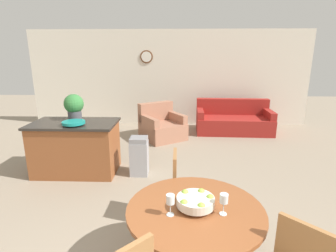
% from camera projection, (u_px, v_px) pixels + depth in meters
% --- Properties ---
extents(wall_back, '(8.00, 0.09, 2.70)m').
position_uv_depth(wall_back, '(169.00, 78.00, 7.57)').
color(wall_back, silver).
rests_on(wall_back, ground_plane).
extents(dining_table, '(1.20, 1.20, 0.72)m').
position_uv_depth(dining_table, '(195.00, 224.00, 2.31)').
color(dining_table, brown).
rests_on(dining_table, ground_plane).
extents(dining_chair_far_side, '(0.42, 0.42, 0.91)m').
position_uv_depth(dining_chair_far_side, '(184.00, 185.00, 3.13)').
color(dining_chair_far_side, '#9E6B3D').
rests_on(dining_chair_far_side, ground_plane).
extents(fruit_bowl, '(0.33, 0.33, 0.13)m').
position_uv_depth(fruit_bowl, '(196.00, 201.00, 2.25)').
color(fruit_bowl, silver).
rests_on(fruit_bowl, dining_table).
extents(wine_glass_left, '(0.07, 0.07, 0.19)m').
position_uv_depth(wine_glass_left, '(170.00, 200.00, 2.13)').
color(wine_glass_left, silver).
rests_on(wine_glass_left, dining_table).
extents(wine_glass_right, '(0.07, 0.07, 0.19)m').
position_uv_depth(wine_glass_right, '(224.00, 200.00, 2.15)').
color(wine_glass_right, silver).
rests_on(wine_glass_right, dining_table).
extents(kitchen_island, '(1.43, 0.83, 0.90)m').
position_uv_depth(kitchen_island, '(76.00, 147.00, 4.54)').
color(kitchen_island, brown).
rests_on(kitchen_island, ground_plane).
extents(teal_bowl, '(0.36, 0.36, 0.07)m').
position_uv_depth(teal_bowl, '(74.00, 123.00, 4.23)').
color(teal_bowl, teal).
rests_on(teal_bowl, kitchen_island).
extents(potted_plant, '(0.34, 0.34, 0.45)m').
position_uv_depth(potted_plant, '(74.00, 106.00, 4.55)').
color(potted_plant, '#4C4C51').
rests_on(potted_plant, kitchen_island).
extents(trash_bin, '(0.30, 0.29, 0.67)m').
position_uv_depth(trash_bin, '(139.00, 156.00, 4.48)').
color(trash_bin, '#9E9EA3').
rests_on(trash_bin, ground_plane).
extents(couch, '(1.98, 0.99, 0.85)m').
position_uv_depth(couch, '(233.00, 121.00, 7.00)').
color(couch, maroon).
rests_on(couch, ground_plane).
extents(armchair, '(1.25, 1.25, 0.86)m').
position_uv_depth(armchair, '(162.00, 127.00, 6.46)').
color(armchair, '#A87056').
rests_on(armchair, ground_plane).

